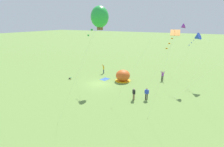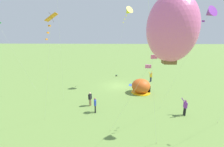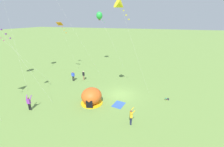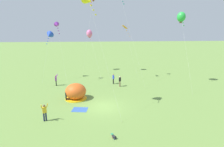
{
  "view_description": "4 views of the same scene",
  "coord_description": "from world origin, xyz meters",
  "px_view_note": "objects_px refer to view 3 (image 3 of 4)",
  "views": [
    {
      "loc": [
        24.62,
        15.52,
        10.65
      ],
      "look_at": [
        1.04,
        3.08,
        2.63
      ],
      "focal_mm": 28.0,
      "sensor_mm": 36.0,
      "label": 1
    },
    {
      "loc": [
        -0.25,
        24.07,
        8.1
      ],
      "look_at": [
        0.94,
        1.05,
        2.39
      ],
      "focal_mm": 24.0,
      "sensor_mm": 36.0,
      "label": 2
    },
    {
      "loc": [
        -18.77,
        -4.74,
        10.36
      ],
      "look_at": [
        0.77,
        1.59,
        2.79
      ],
      "focal_mm": 24.0,
      "sensor_mm": 36.0,
      "label": 3
    },
    {
      "loc": [
        -1.3,
        -19.1,
        8.56
      ],
      "look_at": [
        1.29,
        2.39,
        3.45
      ],
      "focal_mm": 28.0,
      "sensor_mm": 36.0,
      "label": 4
    }
  ],
  "objects_px": {
    "popup_tent": "(92,96)",
    "kite_yellow": "(120,5)",
    "person_center_field": "(29,103)",
    "person_flying_kite": "(131,116)",
    "person_near_tent": "(73,76)",
    "person_strolling": "(84,75)",
    "kite_orange": "(61,25)",
    "kite_green": "(99,16)",
    "toddler_crawling": "(167,99)"
  },
  "relations": [
    {
      "from": "toddler_crawling",
      "to": "person_center_field",
      "type": "relative_size",
      "value": 0.28
    },
    {
      "from": "person_center_field",
      "to": "person_flying_kite",
      "type": "xyz_separation_m",
      "value": [
        1.15,
        -12.05,
        -0.0
      ]
    },
    {
      "from": "person_strolling",
      "to": "person_center_field",
      "type": "distance_m",
      "value": 10.48
    },
    {
      "from": "person_center_field",
      "to": "kite_green",
      "type": "height_order",
      "value": "kite_green"
    },
    {
      "from": "person_flying_kite",
      "to": "kite_yellow",
      "type": "xyz_separation_m",
      "value": [
        4.58,
        2.58,
        10.74
      ]
    },
    {
      "from": "kite_green",
      "to": "person_strolling",
      "type": "bearing_deg",
      "value": -175.71
    },
    {
      "from": "toddler_crawling",
      "to": "person_near_tent",
      "type": "distance_m",
      "value": 15.75
    },
    {
      "from": "person_near_tent",
      "to": "kite_orange",
      "type": "relative_size",
      "value": 0.17
    },
    {
      "from": "popup_tent",
      "to": "toddler_crawling",
      "type": "distance_m",
      "value": 10.11
    },
    {
      "from": "toddler_crawling",
      "to": "person_strolling",
      "type": "relative_size",
      "value": 0.31
    },
    {
      "from": "popup_tent",
      "to": "person_center_field",
      "type": "relative_size",
      "value": 1.49
    },
    {
      "from": "popup_tent",
      "to": "kite_green",
      "type": "relative_size",
      "value": 0.24
    },
    {
      "from": "person_center_field",
      "to": "kite_yellow",
      "type": "xyz_separation_m",
      "value": [
        5.73,
        -9.47,
        10.74
      ]
    },
    {
      "from": "kite_yellow",
      "to": "kite_green",
      "type": "xyz_separation_m",
      "value": [
        14.52,
        8.5,
        -0.8
      ]
    },
    {
      "from": "kite_yellow",
      "to": "toddler_crawling",
      "type": "bearing_deg",
      "value": -74.3
    },
    {
      "from": "person_strolling",
      "to": "person_near_tent",
      "type": "xyz_separation_m",
      "value": [
        -0.86,
        1.58,
        0.0
      ]
    },
    {
      "from": "person_flying_kite",
      "to": "kite_green",
      "type": "relative_size",
      "value": 0.16
    },
    {
      "from": "person_near_tent",
      "to": "kite_orange",
      "type": "height_order",
      "value": "kite_orange"
    },
    {
      "from": "toddler_crawling",
      "to": "kite_green",
      "type": "height_order",
      "value": "kite_green"
    },
    {
      "from": "person_strolling",
      "to": "kite_green",
      "type": "relative_size",
      "value": 0.15
    },
    {
      "from": "person_flying_kite",
      "to": "kite_green",
      "type": "xyz_separation_m",
      "value": [
        19.1,
        11.08,
        9.94
      ]
    },
    {
      "from": "person_strolling",
      "to": "kite_orange",
      "type": "distance_m",
      "value": 9.72
    },
    {
      "from": "toddler_crawling",
      "to": "kite_orange",
      "type": "relative_size",
      "value": 0.05
    },
    {
      "from": "toddler_crawling",
      "to": "kite_yellow",
      "type": "bearing_deg",
      "value": 105.7
    },
    {
      "from": "kite_orange",
      "to": "kite_green",
      "type": "height_order",
      "value": "kite_green"
    },
    {
      "from": "person_near_tent",
      "to": "person_flying_kite",
      "type": "bearing_deg",
      "value": -124.97
    },
    {
      "from": "person_flying_kite",
      "to": "kite_orange",
      "type": "height_order",
      "value": "kite_orange"
    },
    {
      "from": "person_flying_kite",
      "to": "kite_yellow",
      "type": "relative_size",
      "value": 0.15
    },
    {
      "from": "person_near_tent",
      "to": "kite_yellow",
      "type": "distance_m",
      "value": 14.74
    },
    {
      "from": "kite_yellow",
      "to": "kite_orange",
      "type": "xyz_separation_m",
      "value": [
        6.34,
        12.62,
        -2.54
      ]
    },
    {
      "from": "person_flying_kite",
      "to": "person_near_tent",
      "type": "relative_size",
      "value": 1.1
    },
    {
      "from": "person_near_tent",
      "to": "kite_green",
      "type": "bearing_deg",
      "value": -4.42
    },
    {
      "from": "kite_yellow",
      "to": "person_strolling",
      "type": "bearing_deg",
      "value": 59.27
    },
    {
      "from": "kite_yellow",
      "to": "kite_green",
      "type": "bearing_deg",
      "value": 30.35
    },
    {
      "from": "person_strolling",
      "to": "person_near_tent",
      "type": "bearing_deg",
      "value": 118.7
    },
    {
      "from": "toddler_crawling",
      "to": "kite_green",
      "type": "relative_size",
      "value": 0.05
    },
    {
      "from": "person_strolling",
      "to": "person_flying_kite",
      "type": "height_order",
      "value": "person_flying_kite"
    },
    {
      "from": "kite_orange",
      "to": "kite_green",
      "type": "bearing_deg",
      "value": -26.71
    },
    {
      "from": "person_near_tent",
      "to": "kite_orange",
      "type": "bearing_deg",
      "value": 51.77
    },
    {
      "from": "toddler_crawling",
      "to": "kite_orange",
      "type": "height_order",
      "value": "kite_orange"
    },
    {
      "from": "popup_tent",
      "to": "person_near_tent",
      "type": "height_order",
      "value": "popup_tent"
    },
    {
      "from": "person_center_field",
      "to": "kite_yellow",
      "type": "relative_size",
      "value": 0.15
    },
    {
      "from": "toddler_crawling",
      "to": "person_near_tent",
      "type": "bearing_deg",
      "value": 82.74
    },
    {
      "from": "popup_tent",
      "to": "person_strolling",
      "type": "xyz_separation_m",
      "value": [
        6.64,
        4.69,
        -0.03
      ]
    },
    {
      "from": "person_near_tent",
      "to": "kite_green",
      "type": "height_order",
      "value": "kite_green"
    },
    {
      "from": "person_flying_kite",
      "to": "kite_yellow",
      "type": "distance_m",
      "value": 11.96
    },
    {
      "from": "popup_tent",
      "to": "kite_yellow",
      "type": "xyz_separation_m",
      "value": [
        2.03,
        -3.07,
        10.74
      ]
    },
    {
      "from": "toddler_crawling",
      "to": "person_near_tent",
      "type": "xyz_separation_m",
      "value": [
        1.99,
        15.6,
        0.79
      ]
    },
    {
      "from": "kite_green",
      "to": "toddler_crawling",
      "type": "bearing_deg",
      "value": -130.83
    },
    {
      "from": "kite_yellow",
      "to": "person_flying_kite",
      "type": "bearing_deg",
      "value": -150.64
    }
  ]
}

